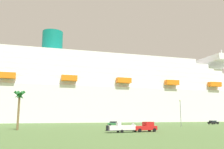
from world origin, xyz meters
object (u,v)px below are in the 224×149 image
at_px(cruise_ship, 117,94).
at_px(parked_car_black_coupe, 213,122).
at_px(pickup_truck, 145,127).
at_px(small_boat_on_trailer, 124,128).
at_px(parked_car_green_wagon, 114,123).
at_px(street_lamp, 180,109).
at_px(palm_tree, 19,99).

xyz_separation_m(cruise_ship, parked_car_black_coupe, (28.41, -52.66, -15.57)).
xyz_separation_m(pickup_truck, small_boat_on_trailer, (-5.20, -1.01, -0.08)).
xyz_separation_m(cruise_ship, pickup_truck, (-16.33, -91.38, -15.36)).
bearing_deg(parked_car_green_wagon, cruise_ship, 74.90).
bearing_deg(street_lamp, parked_car_black_coupe, 35.04).
distance_m(street_lamp, parked_car_black_coupe, 29.60).
bearing_deg(street_lamp, pickup_truck, -133.51).
bearing_deg(cruise_ship, small_boat_on_trailer, -103.12).
relative_size(palm_tree, parked_car_green_wagon, 2.21).
bearing_deg(parked_car_green_wagon, parked_car_black_coupe, 7.43).
height_order(pickup_truck, parked_car_green_wagon, pickup_truck).
relative_size(pickup_truck, palm_tree, 0.59).
height_order(palm_tree, street_lamp, palm_tree).
relative_size(cruise_ship, pickup_truck, 51.13).
relative_size(small_boat_on_trailer, parked_car_black_coupe, 1.75).
relative_size(cruise_ship, small_boat_on_trailer, 35.36).
height_order(cruise_ship, street_lamp, cruise_ship).
xyz_separation_m(small_boat_on_trailer, palm_tree, (-23.66, 14.65, 6.85)).
distance_m(street_lamp, parked_car_green_wagon, 23.58).
xyz_separation_m(street_lamp, parked_car_black_coupe, (23.90, 16.76, -4.90)).
height_order(cruise_ship, parked_car_black_coupe, cruise_ship).
bearing_deg(pickup_truck, parked_car_green_wagon, 89.00).
bearing_deg(cruise_ship, parked_car_black_coupe, -61.66).
xyz_separation_m(pickup_truck, street_lamp, (20.84, 21.95, 4.69)).
height_order(cruise_ship, pickup_truck, cruise_ship).
relative_size(palm_tree, street_lamp, 1.11).
bearing_deg(pickup_truck, cruise_ship, 79.87).
relative_size(small_boat_on_trailer, street_lamp, 0.95).
bearing_deg(palm_tree, parked_car_green_wagon, 33.27).
bearing_deg(palm_tree, parked_car_black_coupe, 18.81).
height_order(street_lamp, parked_car_black_coupe, street_lamp).
height_order(cruise_ship, palm_tree, cruise_ship).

